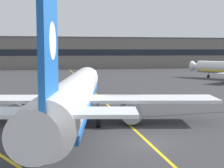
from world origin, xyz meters
TOP-DOWN VIEW (x-y plane):
  - ground_plane at (0.00, 0.00)m, footprint 400.00×400.00m
  - taxiway_centreline at (0.00, 30.00)m, footprint 1.29×180.00m
  - airliner_foreground at (-5.62, 9.12)m, footprint 32.35×41.33m
  - safety_cone_by_nose_gear at (-5.12, 25.43)m, footprint 0.44×0.44m
  - terminal_building at (0.72, 123.58)m, footprint 160.70×12.40m

SIDE VIEW (x-z plane):
  - ground_plane at x=0.00m, z-range 0.00..0.00m
  - taxiway_centreline at x=0.00m, z-range 0.00..0.01m
  - safety_cone_by_nose_gear at x=-5.12m, z-range -0.02..0.53m
  - airliner_foreground at x=-5.62m, z-range -2.46..9.19m
  - terminal_building at x=0.72m, z-range 0.01..14.37m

